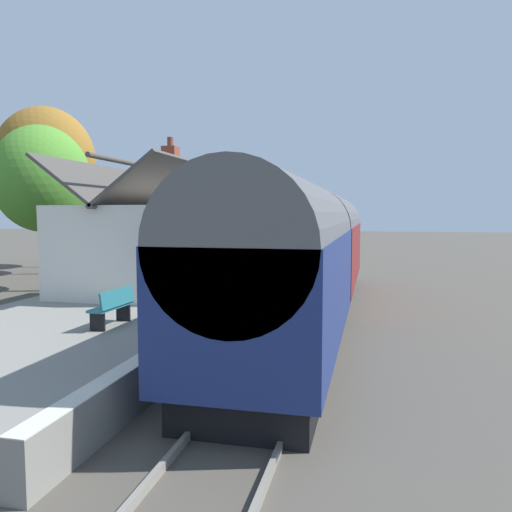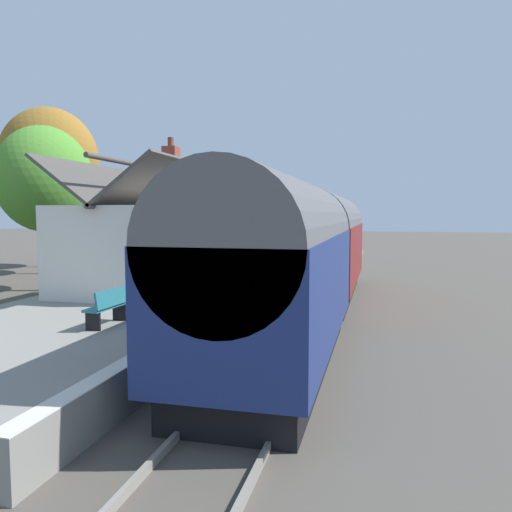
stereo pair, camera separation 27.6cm
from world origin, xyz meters
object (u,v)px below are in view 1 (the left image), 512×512
Objects in this scene: train at (310,252)px; bench_near_building at (113,306)px; bench_by_lamp at (267,250)px; planter_bench_right at (233,247)px; tree_behind_building at (42,179)px; tree_mid_background at (45,161)px; tree_distant at (58,172)px; planter_corner_building at (194,266)px; lamp_post_platform at (289,212)px; bench_mid_platform at (276,248)px; planter_under_sign at (294,247)px; station_building at (149,243)px; bench_platform_end at (246,257)px; station_sign_board at (267,246)px.

train is 13.79× the size of bench_near_building.
train reaches higher than bench_by_lamp.
train is at bearing -155.57° from planter_bench_right.
tree_mid_background reaches higher than tree_behind_building.
bench_near_building is 23.44m from tree_distant.
tree_mid_background reaches higher than planter_corner_building.
bench_by_lamp is 12.95m from tree_behind_building.
tree_distant reaches higher than lamp_post_platform.
planter_corner_building is at bearing 169.23° from bench_mid_platform.
tree_mid_background is (-5.66, 12.23, 5.14)m from bench_mid_platform.
tree_distant is 0.93× the size of tree_mid_background.
planter_under_sign is at bearing -26.99° from bench_mid_platform.
station_building reaches higher than planter_under_sign.
planter_corner_building is at bearing -173.67° from planter_bench_right.
bench_platform_end is 0.16× the size of tree_distant.
station_building is at bearing -115.06° from tree_behind_building.
tree_distant reaches higher than bench_mid_platform.
bench_platform_end is 6.70m from bench_mid_platform.
bench_platform_end is at bearing -94.92° from tree_mid_background.
planter_corner_building is (10.63, 1.91, -0.17)m from bench_near_building.
bench_by_lamp is (12.63, 4.13, -0.90)m from train.
planter_corner_building is at bearing -111.68° from tree_mid_background.
tree_behind_building is (-7.16, 9.86, 1.40)m from lamp_post_platform.
bench_platform_end is 0.35× the size of lamp_post_platform.
planter_bench_right is 13.71m from tree_behind_building.
station_building is at bearing 170.25° from planter_under_sign.
tree_mid_background reaches higher than train.
bench_near_building is 0.16× the size of tree_distant.
planter_under_sign is 0.52× the size of station_sign_board.
bench_near_building is at bearing -171.73° from planter_bench_right.
station_building is 4.88× the size of station_sign_board.
planter_corner_building is (4.83, 5.82, -1.07)m from train.
planter_under_sign is at bearing -35.39° from tree_behind_building.
station_sign_board is (-9.03, -1.34, 0.71)m from bench_mid_platform.
tree_distant is (-0.20, 13.69, 4.84)m from bench_by_lamp.
tree_behind_building reaches higher than bench_mid_platform.
train is 18.98m from tree_mid_background.
planter_bench_right is (15.40, 7.00, -0.91)m from train.
planter_under_sign is at bearing -13.41° from planter_corner_building.
bench_platform_end is at bearing 146.35° from lamp_post_platform.
planter_under_sign is 0.21× the size of lamp_post_platform.
bench_platform_end is (7.64, -1.66, -1.10)m from station_building.
bench_mid_platform is 1.74× the size of planter_under_sign.
bench_by_lamp is 13.62m from tree_mid_background.
bench_platform_end reaches higher than planter_under_sign.
bench_by_lamp and bench_mid_platform have the same top height.
planter_bench_right is (-0.96, 3.92, 0.01)m from planter_under_sign.
planter_corner_building is (4.55, -0.01, -1.27)m from station_building.
train is 12.42× the size of station_sign_board.
station_building reaches higher than lamp_post_platform.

